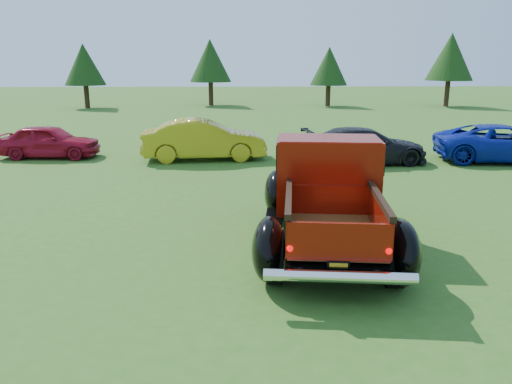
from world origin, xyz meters
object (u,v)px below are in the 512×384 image
Objects in this scene: pickup_truck at (327,191)px; show_car_yellow at (204,140)px; show_car_grey at (365,146)px; tree_west at (84,65)px; show_car_red at (49,141)px; show_car_blue at (504,143)px; tree_east at (450,57)px; tree_mid_right at (329,66)px; tree_mid_left at (210,61)px.

pickup_truck reaches higher than show_car_yellow.
tree_west is at bearing 30.82° from show_car_grey.
show_car_blue is at bearing -92.03° from show_car_red.
show_car_grey is at bearing -94.84° from show_car_red.
show_car_grey is at bearing -104.02° from show_car_yellow.
tree_east is 1.29× the size of show_car_grey.
show_car_yellow is 0.94× the size of show_car_blue.
pickup_truck is (12.96, -28.29, -2.16)m from tree_west.
tree_west is at bearing 120.63° from pickup_truck.
show_car_yellow is (-7.98, -21.16, -2.27)m from tree_mid_right.
tree_west is 0.83× the size of pickup_truck.
show_car_red is 0.84× the size of show_car_grey.
tree_west is 9.22m from tree_mid_left.
tree_mid_left reaches higher than pickup_truck.
show_car_red is at bearing -123.35° from tree_mid_right.
tree_mid_left is 1.17× the size of show_car_yellow.
tree_west reaches higher than show_car_blue.
show_car_grey is at bearing -118.13° from tree_east.
show_car_red is (-13.57, -20.61, -2.38)m from tree_mid_right.
tree_west is 31.20m from pickup_truck.
tree_east is at bearing -44.58° from show_car_yellow.
tree_mid_right is at bearing -31.00° from show_car_red.
tree_west is at bearing -178.94° from tree_east.
show_car_yellow is 1.03× the size of show_car_grey.
tree_mid_left is 1.09× the size of show_car_blue.
pickup_truck is (3.96, -30.29, -2.44)m from tree_mid_left.
show_car_yellow is at bearing 94.43° from show_car_blue.
pickup_truck is at bearing -133.12° from show_car_red.
show_car_grey is 4.88m from show_car_blue.
tree_east reaches higher than show_car_yellow.
show_car_blue is (-6.62, -21.34, -3.02)m from tree_east.
show_car_grey is (5.48, -0.86, -0.10)m from show_car_yellow.
tree_east is (18.00, -1.50, 0.27)m from tree_mid_left.
tree_east reaches higher than tree_west.
show_car_yellow is (1.02, -22.16, -2.68)m from tree_mid_left.
show_car_yellow reaches higher than show_car_blue.
show_car_grey is (-2.50, -22.01, -2.37)m from tree_mid_right.
tree_mid_left is at bearing -9.58° from show_car_red.
pickup_truck is 1.33× the size of show_car_grey.
tree_east is 26.90m from show_car_yellow.
show_car_yellow is at bearing -93.19° from show_car_red.
show_car_blue is (15.95, -1.22, 0.04)m from show_car_red.
show_car_yellow reaches higher than show_car_grey.
show_car_yellow is (-2.95, 8.13, -0.24)m from pickup_truck.
pickup_truck is (-5.04, -29.29, -2.03)m from tree_mid_right.
tree_mid_left is 24.07m from show_car_grey.
show_car_red is at bearing 77.21° from show_car_grey.
tree_mid_left reaches higher than tree_west.
tree_east is 0.97× the size of pickup_truck.
tree_mid_left is 18.06m from tree_east.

